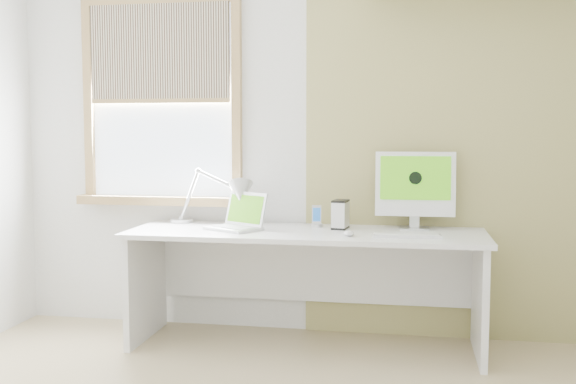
% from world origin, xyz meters
% --- Properties ---
extents(room, '(4.04, 3.54, 2.64)m').
position_xyz_m(room, '(0.00, 0.00, 1.30)').
color(room, '#CCB483').
rests_on(room, ground).
extents(accent_wall, '(2.00, 0.02, 2.60)m').
position_xyz_m(accent_wall, '(1.00, 1.74, 1.30)').
color(accent_wall, '#9F9A56').
rests_on(accent_wall, room).
extents(window, '(1.20, 0.14, 1.42)m').
position_xyz_m(window, '(-1.00, 1.71, 1.54)').
color(window, '#A8834C').
rests_on(window, room).
extents(desk, '(2.20, 0.70, 0.73)m').
position_xyz_m(desk, '(0.05, 1.44, 0.53)').
color(desk, silver).
rests_on(desk, room).
extents(desk_lamp, '(0.64, 0.32, 0.37)m').
position_xyz_m(desk_lamp, '(-0.48, 1.54, 0.92)').
color(desk_lamp, silver).
rests_on(desk_lamp, desk).
extents(laptop, '(0.41, 0.39, 0.23)m').
position_xyz_m(laptop, '(-0.38, 1.39, 0.79)').
color(laptop, silver).
rests_on(laptop, desk).
extents(phone_dock, '(0.09, 0.09, 0.14)m').
position_xyz_m(phone_dock, '(0.09, 1.57, 0.77)').
color(phone_dock, silver).
rests_on(phone_dock, desk).
extents(external_drive, '(0.11, 0.15, 0.18)m').
position_xyz_m(external_drive, '(0.25, 1.52, 0.82)').
color(external_drive, silver).
rests_on(external_drive, desk).
extents(imac, '(0.50, 0.17, 0.49)m').
position_xyz_m(imac, '(0.71, 1.60, 1.00)').
color(imac, silver).
rests_on(imac, desk).
extents(keyboard, '(0.41, 0.14, 0.02)m').
position_xyz_m(keyboard, '(0.67, 1.24, 0.74)').
color(keyboard, white).
rests_on(keyboard, desk).
extents(mouse, '(0.08, 0.11, 0.03)m').
position_xyz_m(mouse, '(0.33, 1.24, 0.75)').
color(mouse, white).
rests_on(mouse, desk).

